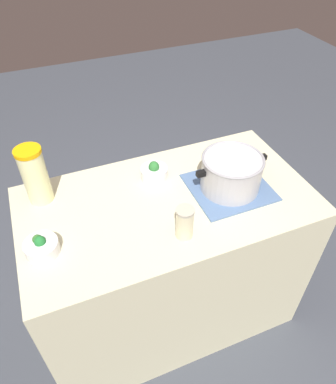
% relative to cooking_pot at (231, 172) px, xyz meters
% --- Properties ---
extents(ground_plane, '(8.00, 8.00, 0.00)m').
position_rel_cooking_pot_xyz_m(ground_plane, '(0.29, -0.03, -1.01)').
color(ground_plane, '#40454F').
extents(counter_slab, '(1.32, 0.71, 0.92)m').
position_rel_cooking_pot_xyz_m(counter_slab, '(0.29, -0.03, -0.55)').
color(counter_slab, beige).
rests_on(counter_slab, ground_plane).
extents(dish_cloth, '(0.36, 0.33, 0.01)m').
position_rel_cooking_pot_xyz_m(dish_cloth, '(0.00, 0.00, -0.09)').
color(dish_cloth, '#516F99').
rests_on(dish_cloth, counter_slab).
extents(cooking_pot, '(0.35, 0.28, 0.17)m').
position_rel_cooking_pot_xyz_m(cooking_pot, '(0.00, 0.00, 0.00)').
color(cooking_pot, '#B7B7BC').
rests_on(cooking_pot, dish_cloth).
extents(lemonade_pitcher, '(0.11, 0.11, 0.27)m').
position_rel_cooking_pot_xyz_m(lemonade_pitcher, '(0.81, -0.25, 0.04)').
color(lemonade_pitcher, '#F0F0AB').
rests_on(lemonade_pitcher, counter_slab).
extents(mason_jar, '(0.07, 0.07, 0.14)m').
position_rel_cooking_pot_xyz_m(mason_jar, '(0.31, 0.18, -0.02)').
color(mason_jar, beige).
rests_on(mason_jar, counter_slab).
extents(broccoli_bowl_front, '(0.13, 0.13, 0.09)m').
position_rel_cooking_pot_xyz_m(broccoli_bowl_front, '(0.29, -0.20, -0.06)').
color(broccoli_bowl_front, silver).
rests_on(broccoli_bowl_front, counter_slab).
extents(broccoli_bowl_center, '(0.13, 0.13, 0.08)m').
position_rel_cooking_pot_xyz_m(broccoli_bowl_center, '(0.85, 0.06, -0.06)').
color(broccoli_bowl_center, silver).
rests_on(broccoli_bowl_center, counter_slab).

